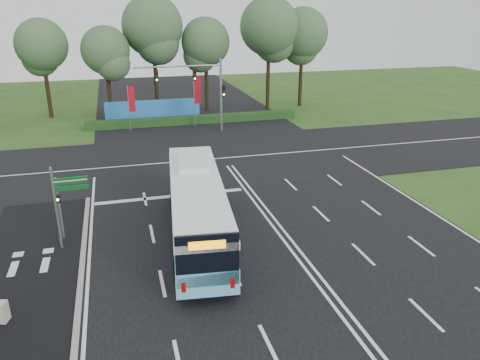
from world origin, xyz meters
name	(u,v)px	position (x,y,z in m)	size (l,w,h in m)	color
ground	(268,221)	(0.00, 0.00, 0.00)	(120.00, 120.00, 0.00)	#2C4B19
road_main	(268,220)	(0.00, 0.00, 0.02)	(20.00, 120.00, 0.04)	black
road_cross	(221,159)	(0.00, 12.00, 0.03)	(120.00, 14.00, 0.05)	black
bike_path	(26,279)	(-12.50, -3.00, 0.03)	(5.00, 18.00, 0.06)	black
kerb_strip	(82,271)	(-10.10, -3.00, 0.06)	(0.25, 18.00, 0.12)	gray
city_bus	(197,208)	(-4.28, -1.14, 1.80)	(3.94, 12.63, 3.57)	#62BEE3
pedestrian_signal	(59,207)	(-11.16, 0.68, 1.87)	(0.30, 0.42, 3.43)	gray
street_sign	(63,198)	(-10.80, -0.44, 2.74)	(1.72, 0.14, 4.40)	gray
utility_cabinet	(0,312)	(-12.94, -6.03, 0.45)	(0.53, 0.45, 0.89)	#BBAD96
banner_flag_left	(131,102)	(-6.38, 22.44, 2.97)	(0.67, 0.07, 4.56)	gray
banner_flag_mid	(197,94)	(0.12, 23.32, 3.34)	(0.76, 0.12, 5.17)	gray
traffic_light_gantry	(202,84)	(0.21, 20.50, 4.66)	(8.41, 0.28, 7.00)	gray
hedge	(194,120)	(0.00, 24.50, 0.40)	(22.00, 1.20, 0.80)	#163914
blue_hoarding	(153,110)	(-4.00, 27.00, 1.10)	(10.00, 0.30, 2.20)	blue
eucalyptus_row	(173,36)	(-1.00, 30.64, 8.51)	(41.44, 8.46, 12.87)	black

